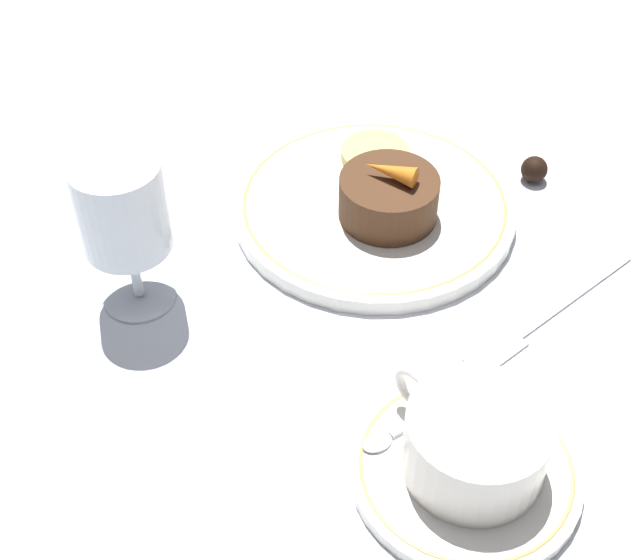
{
  "coord_description": "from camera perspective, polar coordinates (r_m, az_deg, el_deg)",
  "views": [
    {
      "loc": [
        -0.41,
        0.39,
        0.51
      ],
      "look_at": [
        -0.05,
        0.08,
        0.04
      ],
      "focal_mm": 50.0,
      "sensor_mm": 36.0,
      "label": 1
    }
  ],
  "objects": [
    {
      "name": "ground_plane",
      "position": [
        0.76,
        2.03,
        2.92
      ],
      "size": [
        3.0,
        3.0,
        0.0
      ],
      "primitive_type": "plane",
      "color": "white"
    },
    {
      "name": "dinner_plate",
      "position": [
        0.78,
        3.47,
        4.74
      ],
      "size": [
        0.25,
        0.25,
        0.01
      ],
      "color": "white",
      "rests_on": "ground_plane"
    },
    {
      "name": "saucer",
      "position": [
        0.61,
        9.28,
        -11.85
      ],
      "size": [
        0.15,
        0.15,
        0.01
      ],
      "color": "white",
      "rests_on": "ground_plane"
    },
    {
      "name": "coffee_cup",
      "position": [
        0.59,
        9.88,
        -10.16
      ],
      "size": [
        0.12,
        0.09,
        0.05
      ],
      "color": "white",
      "rests_on": "saucer"
    },
    {
      "name": "spoon",
      "position": [
        0.62,
        6.54,
        -8.82
      ],
      "size": [
        0.03,
        0.12,
        0.0
      ],
      "color": "silver",
      "rests_on": "saucer"
    },
    {
      "name": "wine_glass",
      "position": [
        0.67,
        -12.49,
        4.13
      ],
      "size": [
        0.07,
        0.07,
        0.13
      ],
      "color": "silver",
      "rests_on": "ground_plane"
    },
    {
      "name": "fork",
      "position": [
        0.71,
        13.7,
        -2.59
      ],
      "size": [
        0.02,
        0.19,
        0.01
      ],
      "color": "silver",
      "rests_on": "ground_plane"
    },
    {
      "name": "dessert_cake",
      "position": [
        0.75,
        4.41,
        5.28
      ],
      "size": [
        0.08,
        0.08,
        0.04
      ],
      "color": "#4C2D19",
      "rests_on": "dinner_plate"
    },
    {
      "name": "carrot_garnish",
      "position": [
        0.73,
        4.53,
        6.97
      ],
      "size": [
        0.05,
        0.03,
        0.02
      ],
      "color": "orange",
      "rests_on": "dessert_cake"
    },
    {
      "name": "pineapple_slice",
      "position": [
        0.82,
        3.55,
        8.06
      ],
      "size": [
        0.06,
        0.06,
        0.01
      ],
      "color": "#EFE075",
      "rests_on": "dinner_plate"
    },
    {
      "name": "chocolate_truffle",
      "position": [
        0.84,
        13.55,
        6.91
      ],
      "size": [
        0.02,
        0.02,
        0.02
      ],
      "color": "black",
      "rests_on": "ground_plane"
    }
  ]
}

